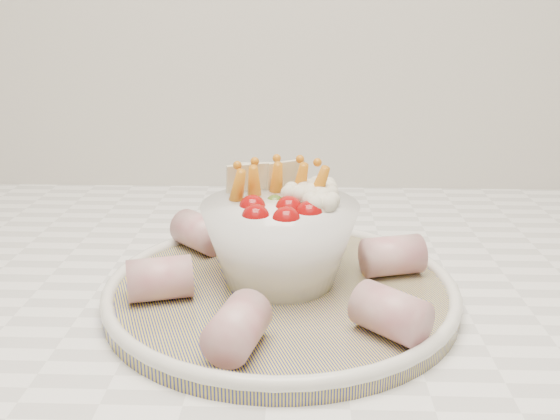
{
  "coord_description": "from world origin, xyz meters",
  "views": [
    {
      "loc": [
        -0.03,
        0.87,
        1.18
      ],
      "look_at": [
        -0.05,
        1.39,
        1.0
      ],
      "focal_mm": 40.0,
      "sensor_mm": 36.0,
      "label": 1
    }
  ],
  "objects": [
    {
      "name": "veggie_bowl",
      "position": [
        -0.05,
        1.4,
        0.98
      ],
      "size": [
        0.14,
        0.14,
        0.11
      ],
      "color": "white",
      "rests_on": "serving_platter"
    },
    {
      "name": "cured_meat_rolls",
      "position": [
        -0.05,
        1.38,
        0.95
      ],
      "size": [
        0.27,
        0.28,
        0.04
      ],
      "color": "#AC4E5B",
      "rests_on": "serving_platter"
    },
    {
      "name": "serving_platter",
      "position": [
        -0.05,
        1.38,
        0.93
      ],
      "size": [
        0.41,
        0.41,
        0.02
      ],
      "color": "navy",
      "rests_on": "kitchen_counter"
    }
  ]
}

